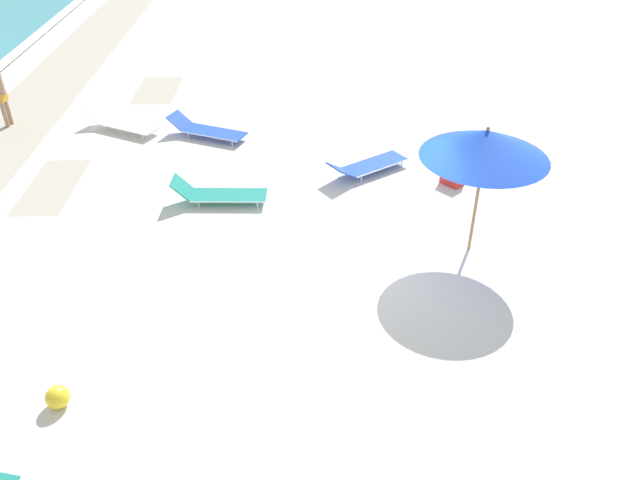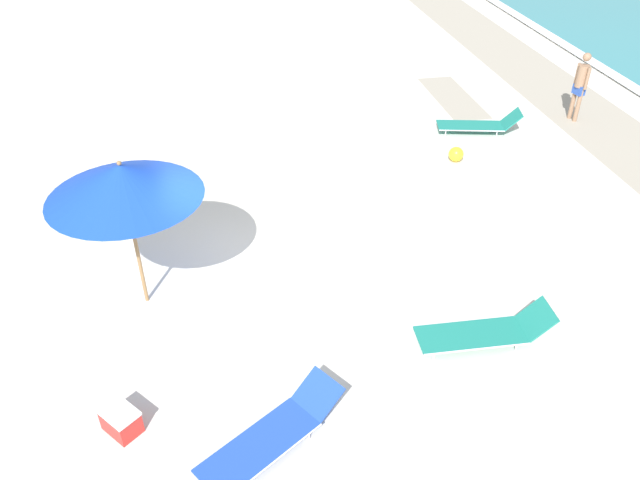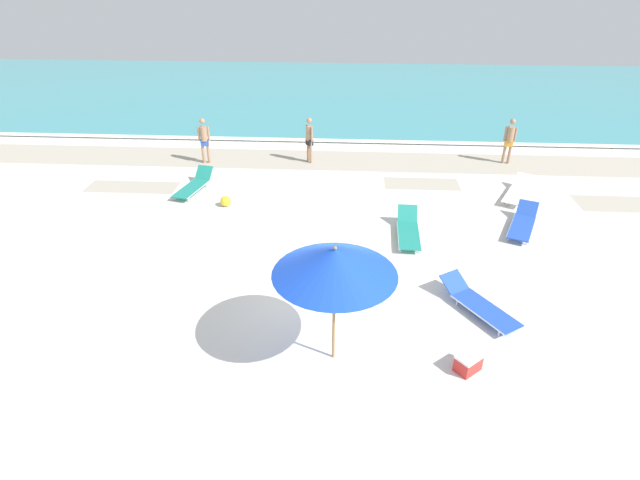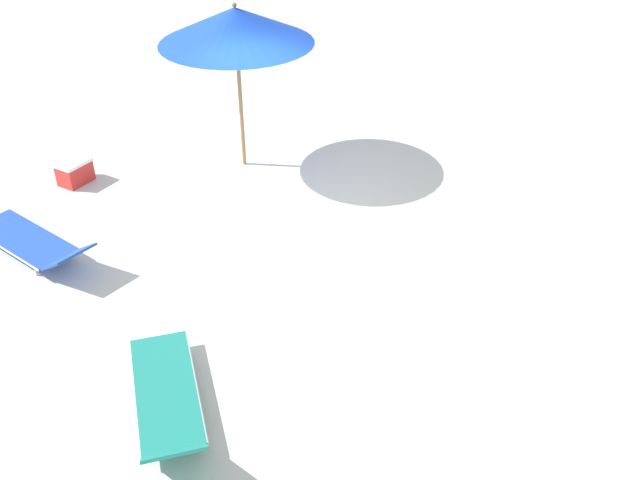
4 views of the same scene
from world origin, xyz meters
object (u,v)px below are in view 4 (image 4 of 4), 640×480
(sun_lounger_under_umbrella, at_px, (33,242))
(sun_lounger_near_water_left, at_px, (167,402))
(cooler_box, at_px, (75,172))
(beach_umbrella, at_px, (236,26))

(sun_lounger_under_umbrella, distance_m, sun_lounger_near_water_left, 3.63)
(sun_lounger_under_umbrella, xyz_separation_m, cooler_box, (-0.59, -1.91, -0.02))
(sun_lounger_under_umbrella, bearing_deg, sun_lounger_near_water_left, 76.79)
(cooler_box, bearing_deg, beach_umbrella, -45.14)
(sun_lounger_under_umbrella, distance_m, cooler_box, 2.00)
(sun_lounger_near_water_left, bearing_deg, beach_umbrella, -108.73)
(beach_umbrella, bearing_deg, cooler_box, -4.46)
(sun_lounger_near_water_left, height_order, cooler_box, sun_lounger_near_water_left)
(beach_umbrella, relative_size, sun_lounger_under_umbrella, 1.25)
(beach_umbrella, height_order, cooler_box, beach_umbrella)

